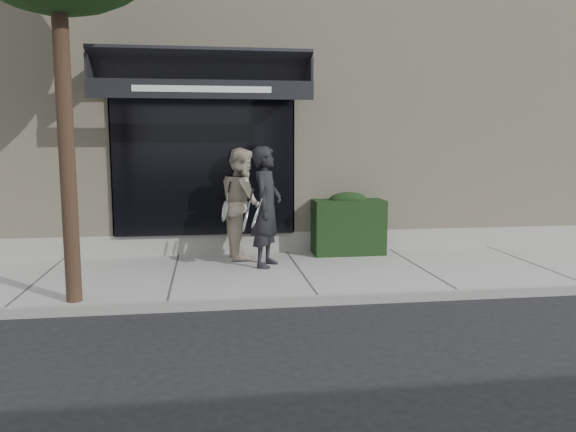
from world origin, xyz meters
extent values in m
plane|color=black|center=(0.00, 0.00, 0.00)|extent=(80.00, 80.00, 0.00)
cube|color=gray|center=(0.00, 0.00, 0.06)|extent=(20.00, 3.00, 0.12)
cube|color=gray|center=(0.00, -1.55, 0.07)|extent=(20.00, 0.10, 0.14)
cube|color=#C3B595|center=(0.00, 5.00, 2.75)|extent=(14.00, 7.00, 5.50)
cube|color=gray|center=(0.00, 1.70, 0.25)|extent=(14.02, 0.42, 0.50)
cube|color=black|center=(-1.50, 1.55, 1.80)|extent=(3.20, 0.30, 2.60)
cube|color=gray|center=(-3.10, 1.70, 1.80)|extent=(0.08, 0.40, 2.60)
cube|color=gray|center=(0.10, 1.70, 1.80)|extent=(0.08, 0.40, 2.60)
cube|color=gray|center=(-1.50, 1.70, 3.14)|extent=(3.36, 0.40, 0.12)
cube|color=black|center=(-1.50, 1.00, 3.40)|extent=(3.60, 1.03, 0.55)
cube|color=black|center=(-1.50, 0.50, 3.01)|extent=(3.60, 0.05, 0.30)
cube|color=white|center=(-1.50, 0.47, 3.01)|extent=(2.20, 0.01, 0.10)
cube|color=black|center=(-3.28, 1.00, 3.32)|extent=(0.04, 1.00, 0.45)
cube|color=black|center=(0.28, 1.00, 3.32)|extent=(0.04, 1.00, 0.45)
cube|color=black|center=(1.10, 1.25, 0.62)|extent=(1.30, 0.70, 1.00)
ellipsoid|color=black|center=(1.10, 1.25, 1.12)|extent=(0.71, 0.38, 0.27)
cylinder|color=black|center=(-3.20, -1.30, 2.40)|extent=(0.20, 0.20, 4.80)
imported|color=black|center=(-0.49, 0.39, 1.11)|extent=(0.73, 0.86, 1.99)
torus|color=silver|center=(-0.70, 0.06, 0.99)|extent=(0.19, 0.32, 0.30)
cylinder|color=silver|center=(-0.70, 0.06, 0.99)|extent=(0.15, 0.28, 0.26)
cylinder|color=silver|center=(-0.70, 0.06, 0.99)|extent=(0.18, 0.06, 0.08)
cylinder|color=black|center=(-0.70, 0.06, 0.99)|extent=(0.20, 0.08, 0.09)
torus|color=silver|center=(-0.87, 0.07, 0.94)|extent=(0.10, 0.31, 0.30)
cylinder|color=silver|center=(-0.87, 0.07, 0.94)|extent=(0.07, 0.27, 0.26)
cylinder|color=silver|center=(-0.87, 0.07, 0.94)|extent=(0.18, 0.02, 0.06)
cylinder|color=black|center=(-0.87, 0.07, 0.94)|extent=(0.20, 0.04, 0.08)
imported|color=beige|center=(-0.84, 1.15, 1.10)|extent=(0.84, 1.02, 1.96)
torus|color=silver|center=(-1.16, 0.90, 0.99)|extent=(0.14, 0.31, 0.30)
cylinder|color=silver|center=(-1.16, 0.90, 0.99)|extent=(0.11, 0.28, 0.27)
cylinder|color=silver|center=(-1.16, 0.90, 0.99)|extent=(0.18, 0.05, 0.06)
cylinder|color=black|center=(-1.16, 0.90, 0.99)|extent=(0.20, 0.07, 0.07)
camera|label=1|loc=(-1.45, -8.73, 2.20)|focal=35.00mm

